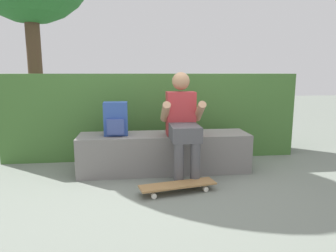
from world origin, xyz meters
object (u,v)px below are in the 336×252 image
object	(u,v)px
skateboard_near_person	(178,185)
person_skater	(183,121)
bench_main	(164,153)
backpack_on_bench	(116,119)

from	to	relation	value
skateboard_near_person	person_skater	bearing A→B (deg)	75.41
person_skater	skateboard_near_person	bearing A→B (deg)	-104.59
bench_main	person_skater	distance (m)	0.52
person_skater	backpack_on_bench	distance (m)	0.80
bench_main	backpack_on_bench	size ratio (longest dim) A/B	5.22
person_skater	backpack_on_bench	bearing A→B (deg)	164.61
person_skater	skateboard_near_person	world-z (taller)	person_skater
skateboard_near_person	backpack_on_bench	bearing A→B (deg)	133.15
person_skater	backpack_on_bench	xyz separation A→B (m)	(-0.77, 0.21, -0.00)
bench_main	skateboard_near_person	size ratio (longest dim) A/B	2.53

